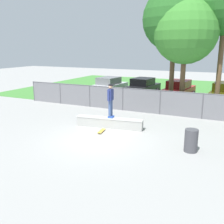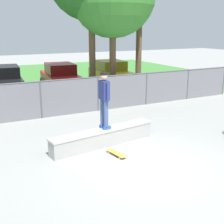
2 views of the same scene
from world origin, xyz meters
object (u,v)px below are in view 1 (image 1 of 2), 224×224
concrete_ledge (109,123)px  car_silver (109,86)px  tree_near_left (175,19)px  tree_near_right (186,32)px  skateboarder (111,99)px  skateboard (101,131)px  trash_bin (191,141)px  car_red (179,90)px  car_black (143,87)px

concrete_ledge → car_silver: size_ratio=0.87×
tree_near_left → tree_near_right: size_ratio=1.12×
skateboarder → skateboard: size_ratio=2.24×
concrete_ledge → trash_bin: bearing=-19.0°
skateboarder → car_red: (1.73, 9.87, -0.77)m
skateboarder → trash_bin: 5.00m
car_silver → trash_bin: (9.26, -11.08, -0.35)m
skateboarder → tree_near_left: bearing=69.7°
tree_near_right → car_black: size_ratio=1.69×
skateboarder → car_black: skateboarder is taller
car_red → trash_bin: 11.87m
skateboarder → trash_bin: (4.58, -1.64, -1.11)m
concrete_ledge → tree_near_left: bearing=69.4°
skateboarder → car_silver: (-4.68, 9.43, -0.77)m
concrete_ledge → car_red: car_red is taller
tree_near_left → trash_bin: (2.56, -7.13, -5.63)m
tree_near_left → trash_bin: bearing=-70.3°
skateboarder → car_red: 10.05m
skateboarder → tree_near_right: tree_near_right is taller
car_silver → tree_near_right: bearing=-30.9°
concrete_ledge → trash_bin: size_ratio=3.86×
skateboard → car_silver: 11.39m
concrete_ledge → tree_near_left: size_ratio=0.46×
skateboard → car_red: (1.81, 10.83, 0.77)m
tree_near_right → car_black: bearing=130.6°
skateboard → car_red: car_red is taller
car_red → trash_bin: bearing=-76.1°
car_black → tree_near_left: bearing=-52.1°
skateboarder → car_red: size_ratio=0.42×
tree_near_left → tree_near_right: 1.31m
concrete_ledge → skateboarder: skateboarder is taller
concrete_ledge → trash_bin: 4.91m
tree_near_left → car_silver: (-6.71, 3.95, -5.29)m
skateboard → tree_near_right: bearing=63.4°
tree_near_right → car_red: size_ratio=1.69×
skateboarder → trash_bin: skateboarder is taller
car_red → skateboarder: bearing=-100.0°
tree_near_left → car_red: bearing=93.8°
skateboarder → car_silver: skateboarder is taller
skateboarder → car_black: 10.25m
car_red → tree_near_left: bearing=-86.2°
concrete_ledge → car_silver: (-4.62, 9.48, 0.55)m
tree_near_right → trash_bin: 8.31m
concrete_ledge → car_black: 10.28m
skateboarder → car_black: bearing=98.8°
tree_near_right → concrete_ledge: bearing=-120.5°
car_silver → trash_bin: 14.44m
car_silver → trash_bin: bearing=-50.1°
skateboarder → tree_near_left: tree_near_left is taller
car_red → trash_bin: car_red is taller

